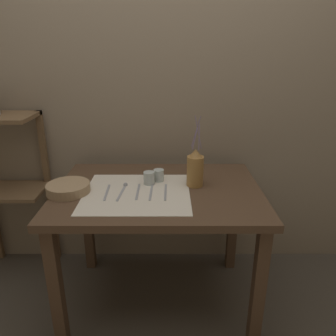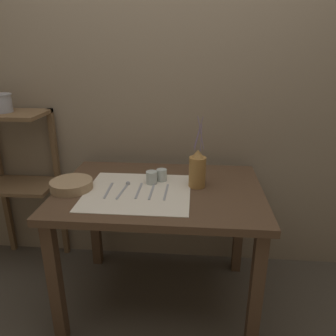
% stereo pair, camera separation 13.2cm
% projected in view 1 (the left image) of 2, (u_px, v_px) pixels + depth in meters
% --- Properties ---
extents(ground_plane, '(12.00, 12.00, 0.00)m').
position_uv_depth(ground_plane, '(161.00, 299.00, 2.07)').
color(ground_plane, '#473F35').
extents(stone_wall_back, '(7.00, 0.06, 2.40)m').
position_uv_depth(stone_wall_back, '(161.00, 95.00, 2.13)').
color(stone_wall_back, gray).
rests_on(stone_wall_back, ground_plane).
extents(wooden_table, '(1.12, 0.80, 0.77)m').
position_uv_depth(wooden_table, '(160.00, 206.00, 1.84)').
color(wooden_table, '#4C3523').
rests_on(wooden_table, ground_plane).
extents(wooden_shelf_unit, '(0.46, 0.31, 1.11)m').
position_uv_depth(wooden_shelf_unit, '(9.00, 166.00, 2.13)').
color(wooden_shelf_unit, brown).
rests_on(wooden_shelf_unit, ground_plane).
extents(linen_cloth, '(0.56, 0.52, 0.00)m').
position_uv_depth(linen_cloth, '(138.00, 193.00, 1.74)').
color(linen_cloth, beige).
rests_on(linen_cloth, wooden_table).
extents(pitcher_with_flowers, '(0.09, 0.09, 0.39)m').
position_uv_depth(pitcher_with_flowers, '(197.00, 169.00, 1.80)').
color(pitcher_with_flowers, olive).
rests_on(pitcher_with_flowers, wooden_table).
extents(wooden_bowl, '(0.23, 0.23, 0.05)m').
position_uv_depth(wooden_bowl, '(70.00, 188.00, 1.74)').
color(wooden_bowl, '#9E7F5B').
rests_on(wooden_bowl, wooden_table).
extents(glass_tumbler_near, '(0.06, 0.06, 0.07)m').
position_uv_depth(glass_tumbler_near, '(151.00, 178.00, 1.84)').
color(glass_tumbler_near, '#B7C1BC').
rests_on(glass_tumbler_near, wooden_table).
extents(glass_tumbler_far, '(0.06, 0.06, 0.07)m').
position_uv_depth(glass_tumbler_far, '(160.00, 175.00, 1.88)').
color(glass_tumbler_far, '#B7C1BC').
rests_on(glass_tumbler_far, wooden_table).
extents(knife_center, '(0.02, 0.20, 0.00)m').
position_uv_depth(knife_center, '(108.00, 192.00, 1.74)').
color(knife_center, '#939399').
rests_on(knife_center, wooden_table).
extents(spoon_outer, '(0.04, 0.21, 0.02)m').
position_uv_depth(spoon_outer, '(125.00, 188.00, 1.79)').
color(spoon_outer, '#939399').
rests_on(spoon_outer, wooden_table).
extents(fork_inner, '(0.01, 0.20, 0.00)m').
position_uv_depth(fork_inner, '(139.00, 191.00, 1.75)').
color(fork_inner, '#939399').
rests_on(fork_inner, wooden_table).
extents(spoon_inner, '(0.02, 0.21, 0.02)m').
position_uv_depth(spoon_inner, '(153.00, 187.00, 1.80)').
color(spoon_inner, '#939399').
rests_on(spoon_inner, wooden_table).
extents(fork_outer, '(0.01, 0.20, 0.00)m').
position_uv_depth(fork_outer, '(167.00, 192.00, 1.74)').
color(fork_outer, '#939399').
rests_on(fork_outer, wooden_table).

